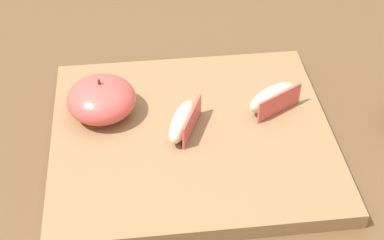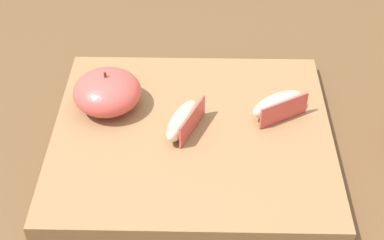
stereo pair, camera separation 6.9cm
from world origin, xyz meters
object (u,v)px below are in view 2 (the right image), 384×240
at_px(apple_half_skin_up, 107,92).
at_px(apple_wedge_middle, 278,105).
at_px(cutting_board, 192,138).
at_px(apple_wedge_right, 183,119).

xyz_separation_m(apple_half_skin_up, apple_wedge_middle, (0.22, -0.01, -0.01)).
xyz_separation_m(cutting_board, apple_half_skin_up, (-0.11, 0.05, 0.03)).
bearing_deg(apple_wedge_right, apple_wedge_middle, 13.74).
relative_size(apple_half_skin_up, apple_wedge_right, 1.13).
bearing_deg(apple_wedge_middle, cutting_board, -162.06).
relative_size(cutting_board, apple_wedge_middle, 4.55).
bearing_deg(cutting_board, apple_wedge_right, 150.58).
relative_size(apple_half_skin_up, apple_wedge_middle, 1.14).
xyz_separation_m(cutting_board, apple_wedge_right, (-0.01, 0.01, 0.03)).
bearing_deg(apple_wedge_right, apple_half_skin_up, 157.00).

